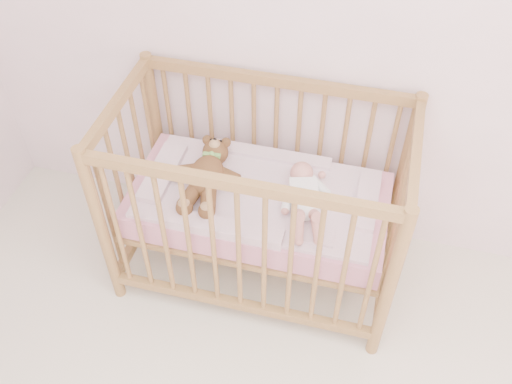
% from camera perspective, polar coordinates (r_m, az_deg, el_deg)
% --- Properties ---
extents(wall_back, '(4.00, 0.02, 2.70)m').
position_cam_1_polar(wall_back, '(2.49, 12.71, 17.45)').
color(wall_back, white).
rests_on(wall_back, floor).
extents(crib, '(1.36, 0.76, 1.00)m').
position_cam_1_polar(crib, '(2.73, 0.26, -1.02)').
color(crib, '#A27D44').
rests_on(crib, floor).
extents(mattress, '(1.22, 0.62, 0.13)m').
position_cam_1_polar(mattress, '(2.74, 0.26, -1.24)').
color(mattress, pink).
rests_on(mattress, crib).
extents(blanket, '(1.10, 0.58, 0.06)m').
position_cam_1_polar(blanket, '(2.68, 0.27, -0.15)').
color(blanket, pink).
rests_on(blanket, mattress).
extents(baby, '(0.36, 0.54, 0.12)m').
position_cam_1_polar(baby, '(2.59, 4.86, -0.17)').
color(baby, white).
rests_on(baby, blanket).
extents(teddy_bear, '(0.38, 0.53, 0.14)m').
position_cam_1_polar(teddy_bear, '(2.66, -5.00, 1.78)').
color(teddy_bear, brown).
rests_on(teddy_bear, blanket).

